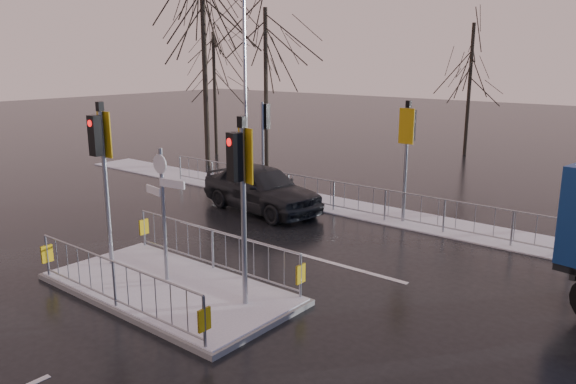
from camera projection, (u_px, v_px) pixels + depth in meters
The scene contains 11 objects.
ground at pixel (169, 291), 12.71m from camera, with size 120.00×120.00×0.00m, color black.
snow_verge at pixel (367, 211), 19.19m from camera, with size 30.00×2.00×0.04m, color white.
lane_markings at pixel (157, 296), 12.45m from camera, with size 8.00×11.38×0.01m.
traffic_island at pixel (168, 275), 12.63m from camera, with size 6.00×3.04×4.15m.
far_kerb_fixtures at pixel (368, 187), 18.39m from camera, with size 18.00×0.65×3.83m.
car_far_lane at pixel (261, 188), 19.18m from camera, with size 1.91×4.75×1.62m, color black.
tree_near_a at pixel (204, 36), 26.01m from camera, with size 4.75×4.75×8.97m.
tree_near_b at pixel (266, 57), 25.84m from camera, with size 4.00×4.00×7.55m.
tree_near_c at pixel (214, 70), 29.50m from camera, with size 3.50×3.50×6.61m.
tree_far_a at pixel (471, 64), 29.41m from camera, with size 3.75×3.75×7.08m.
street_lamp_left at pixel (246, 74), 22.76m from camera, with size 1.25×0.18×8.20m.
Camera 1 is at (9.55, -7.48, 5.16)m, focal length 35.00 mm.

